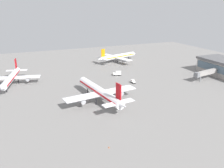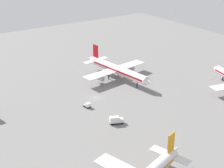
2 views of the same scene
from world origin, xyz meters
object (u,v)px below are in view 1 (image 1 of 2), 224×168
Objects in this scene: airplane_at_gate at (100,92)px; safety_cone_mid_apron at (129,87)px; catering_truck at (117,73)px; safety_cone_near_gate at (109,147)px; baggage_tug at (133,81)px; airplane_taxiing at (11,78)px; airplane_distant at (118,57)px.

safety_cone_mid_apron is at bearing -68.75° from airplane_at_gate.
catering_truck reaches higher than safety_cone_near_gate.
catering_truck reaches higher than baggage_tug.
catering_truck is 26.51m from safety_cone_mid_apron.
airplane_at_gate is 42.77m from safety_cone_near_gate.
airplane_taxiing is 72.11× the size of safety_cone_mid_apron.
safety_cone_mid_apron is (13.04, -23.70, -5.19)m from airplane_at_gate.
baggage_tug is (19.93, -30.22, -4.34)m from airplane_at_gate.
catering_truck is 89.26m from safety_cone_near_gate.
safety_cone_near_gate is (-40.81, 11.69, -5.19)m from airplane_at_gate.
airplane_at_gate reaches higher than catering_truck.
catering_truck is at bearing -43.06° from airplane_at_gate.
airplane_at_gate is 8.40× the size of catering_truck.
airplane_taxiing is at bearing 34.27° from airplane_at_gate.
safety_cone_near_gate is (-118.51, 57.23, -4.60)m from airplane_distant.
baggage_tug is at bearing 118.75° from catering_truck.
airplane_at_gate reaches higher than baggage_tug.
safety_cone_near_gate is at bearing 137.39° from baggage_tug.
safety_cone_mid_apron is at bearing -125.00° from airplane_distant.
airplane_taxiing is 1.00× the size of airplane_distant.
airplane_distant is 7.35× the size of catering_truck.
airplane_distant reaches higher than safety_cone_mid_apron.
airplane_distant is (30.70, -87.64, 0.06)m from airplane_taxiing.
safety_cone_mid_apron is at bearing 128.57° from baggage_tug.
airplane_at_gate is 1.15× the size of airplane_taxiing.
airplane_taxiing is 7.33× the size of catering_truck.
catering_truck is at bearing -9.18° from safety_cone_mid_apron.
airplane_distant is at bearing -22.84° from baggage_tug.
airplane_taxiing is 92.86m from airplane_distant.
safety_cone_near_gate is (-87.81, -30.41, -4.54)m from airplane_taxiing.
baggage_tug is 9.53m from safety_cone_mid_apron.
safety_cone_mid_apron is at bearing -33.31° from safety_cone_near_gate.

